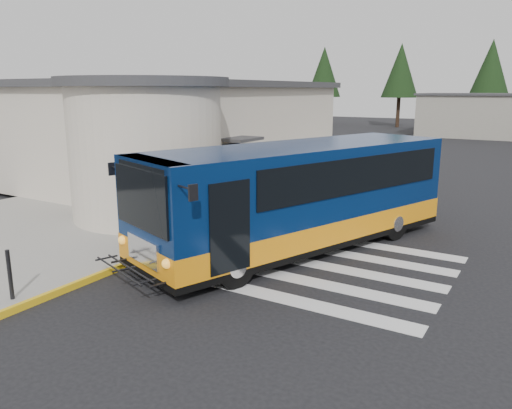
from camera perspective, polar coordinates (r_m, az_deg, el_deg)
The scene contains 9 objects.
ground at distance 14.20m, azimuth 7.80°, elevation -5.79°, with size 140.00×140.00×0.00m, color black.
sidewalk at distance 22.17m, azimuth -9.66°, elevation 1.18°, with size 10.00×34.00×0.15m, color gray.
curb_strip at distance 19.36m, azimuth 1.54°, elevation -0.34°, with size 0.12×34.00×0.16m, color yellow.
station_building at distance 25.20m, azimuth -8.75°, elevation 8.35°, with size 12.70×18.70×4.80m.
crosswalk at distance 13.71m, azimuth 4.53°, elevation -6.38°, with size 8.00×5.35×0.01m.
transit_bus at distance 14.40m, azimuth 4.96°, elevation 0.52°, with size 6.49×10.96×3.02m.
pedestrian_a at distance 14.98m, azimuth -10.53°, elevation -0.64°, with size 0.67×0.44×1.84m, color black.
pedestrian_b at distance 16.98m, azimuth -10.06°, elevation 1.07°, with size 0.92×0.72×1.89m, color black.
bollard at distance 11.94m, azimuth -26.31°, elevation -7.20°, with size 0.09×0.09×1.10m, color black.
Camera 1 is at (5.24, -12.39, 4.55)m, focal length 35.00 mm.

